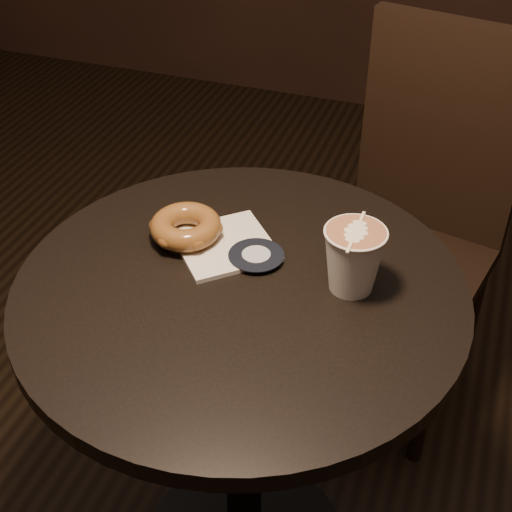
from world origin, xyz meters
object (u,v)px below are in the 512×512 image
at_px(cafe_table, 242,373).
at_px(chair, 419,210).
at_px(doughnut, 186,227).
at_px(latte_cup, 353,260).
at_px(pastry_bag, 225,245).

bearing_deg(cafe_table, chair, 72.64).
bearing_deg(doughnut, cafe_table, -31.59).
bearing_deg(cafe_table, latte_cup, 16.78).
bearing_deg(pastry_bag, doughnut, 140.27).
xyz_separation_m(chair, latte_cup, (-0.04, -0.59, 0.27)).
xyz_separation_m(doughnut, latte_cup, (0.28, -0.03, 0.03)).
bearing_deg(chair, pastry_bag, -102.47).
distance_m(cafe_table, latte_cup, 0.30).
bearing_deg(doughnut, chair, 60.09).
relative_size(cafe_table, latte_cup, 7.19).
xyz_separation_m(pastry_bag, latte_cup, (0.22, -0.03, 0.05)).
height_order(chair, pastry_bag, chair).
distance_m(doughnut, latte_cup, 0.29).
bearing_deg(cafe_table, doughnut, 148.41).
height_order(cafe_table, latte_cup, latte_cup).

